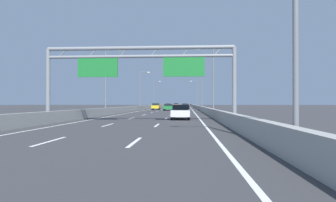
{
  "coord_description": "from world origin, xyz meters",
  "views": [
    {
      "loc": [
        3.93,
        0.73,
        1.62
      ],
      "look_at": [
        -0.43,
        68.46,
        2.06
      ],
      "focal_mm": 30.83,
      "sensor_mm": 36.0,
      "label": 1
    }
  ],
  "objects_px": {
    "blue_car": "(185,106)",
    "yellow_car": "(156,106)",
    "silver_car": "(168,105)",
    "white_car": "(181,112)",
    "streetlamp_left_mid": "(107,77)",
    "orange_car": "(176,105)",
    "streetlamp_right_far": "(201,88)",
    "black_car": "(185,107)",
    "green_car": "(168,107)",
    "streetlamp_right_mid": "(212,76)",
    "streetlamp_right_distant": "(197,92)",
    "sign_gantry": "(139,65)",
    "streetlamp_left_distant": "(154,92)",
    "streetlamp_left_far": "(141,88)"
  },
  "relations": [
    {
      "from": "streetlamp_left_mid",
      "to": "green_car",
      "type": "height_order",
      "value": "streetlamp_left_mid"
    },
    {
      "from": "streetlamp_right_distant",
      "to": "white_car",
      "type": "distance_m",
      "value": 73.58
    },
    {
      "from": "silver_car",
      "to": "white_car",
      "type": "height_order",
      "value": "white_car"
    },
    {
      "from": "streetlamp_right_mid",
      "to": "white_car",
      "type": "distance_m",
      "value": 13.63
    },
    {
      "from": "silver_car",
      "to": "black_car",
      "type": "height_order",
      "value": "silver_car"
    },
    {
      "from": "streetlamp_right_mid",
      "to": "yellow_car",
      "type": "xyz_separation_m",
      "value": [
        -10.82,
        27.42,
        -4.61
      ]
    },
    {
      "from": "streetlamp_left_distant",
      "to": "streetlamp_left_mid",
      "type": "bearing_deg",
      "value": -90.0
    },
    {
      "from": "streetlamp_right_mid",
      "to": "streetlamp_right_far",
      "type": "bearing_deg",
      "value": 90.0
    },
    {
      "from": "streetlamp_left_mid",
      "to": "yellow_car",
      "type": "xyz_separation_m",
      "value": [
        4.11,
        27.42,
        -4.61
      ]
    },
    {
      "from": "streetlamp_left_mid",
      "to": "silver_car",
      "type": "bearing_deg",
      "value": 86.92
    },
    {
      "from": "streetlamp_left_distant",
      "to": "green_car",
      "type": "distance_m",
      "value": 41.3
    },
    {
      "from": "orange_car",
      "to": "streetlamp_right_far",
      "type": "bearing_deg",
      "value": -79.05
    },
    {
      "from": "streetlamp_right_far",
      "to": "streetlamp_left_distant",
      "type": "bearing_deg",
      "value": 116.02
    },
    {
      "from": "streetlamp_left_mid",
      "to": "white_car",
      "type": "bearing_deg",
      "value": -48.25
    },
    {
      "from": "streetlamp_right_mid",
      "to": "streetlamp_right_far",
      "type": "distance_m",
      "value": 30.59
    },
    {
      "from": "sign_gantry",
      "to": "streetlamp_left_far",
      "type": "xyz_separation_m",
      "value": [
        -7.49,
        47.61,
        0.59
      ]
    },
    {
      "from": "streetlamp_left_distant",
      "to": "streetlamp_right_distant",
      "type": "relative_size",
      "value": 1.0
    },
    {
      "from": "silver_car",
      "to": "green_car",
      "type": "relative_size",
      "value": 0.96
    },
    {
      "from": "streetlamp_left_mid",
      "to": "streetlamp_right_mid",
      "type": "distance_m",
      "value": 14.93
    },
    {
      "from": "streetlamp_right_far",
      "to": "orange_car",
      "type": "distance_m",
      "value": 39.86
    },
    {
      "from": "silver_car",
      "to": "streetlamp_left_distant",
      "type": "bearing_deg",
      "value": -107.01
    },
    {
      "from": "streetlamp_right_distant",
      "to": "blue_car",
      "type": "distance_m",
      "value": 10.39
    },
    {
      "from": "streetlamp_right_mid",
      "to": "sign_gantry",
      "type": "bearing_deg",
      "value": -113.62
    },
    {
      "from": "streetlamp_right_far",
      "to": "black_car",
      "type": "height_order",
      "value": "streetlamp_right_far"
    },
    {
      "from": "green_car",
      "to": "white_car",
      "type": "xyz_separation_m",
      "value": [
        3.3,
        -32.98,
        0.0
      ]
    },
    {
      "from": "streetlamp_right_mid",
      "to": "streetlamp_right_distant",
      "type": "distance_m",
      "value": 61.18
    },
    {
      "from": "orange_car",
      "to": "white_car",
      "type": "xyz_separation_m",
      "value": [
        3.42,
        -81.59,
        -0.03
      ]
    },
    {
      "from": "streetlamp_left_far",
      "to": "black_car",
      "type": "distance_m",
      "value": 14.57
    },
    {
      "from": "streetlamp_right_far",
      "to": "orange_car",
      "type": "xyz_separation_m",
      "value": [
        -7.52,
        38.87,
        -4.63
      ]
    },
    {
      "from": "silver_car",
      "to": "yellow_car",
      "type": "bearing_deg",
      "value": -89.85
    },
    {
      "from": "streetlamp_left_mid",
      "to": "white_car",
      "type": "distance_m",
      "value": 16.91
    },
    {
      "from": "white_car",
      "to": "streetlamp_left_mid",
      "type": "bearing_deg",
      "value": 131.75
    },
    {
      "from": "streetlamp_right_mid",
      "to": "white_car",
      "type": "bearing_deg",
      "value": -108.69
    },
    {
      "from": "streetlamp_right_mid",
      "to": "streetlamp_right_far",
      "type": "height_order",
      "value": "same"
    },
    {
      "from": "black_car",
      "to": "orange_car",
      "type": "bearing_deg",
      "value": 94.58
    },
    {
      "from": "orange_car",
      "to": "white_car",
      "type": "height_order",
      "value": "orange_car"
    },
    {
      "from": "streetlamp_left_far",
      "to": "orange_car",
      "type": "bearing_deg",
      "value": 79.21
    },
    {
      "from": "streetlamp_right_far",
      "to": "streetlamp_right_mid",
      "type": "bearing_deg",
      "value": -90.0
    },
    {
      "from": "silver_car",
      "to": "blue_car",
      "type": "bearing_deg",
      "value": -72.2
    },
    {
      "from": "yellow_car",
      "to": "blue_car",
      "type": "bearing_deg",
      "value": 75.14
    },
    {
      "from": "streetlamp_left_far",
      "to": "streetlamp_right_distant",
      "type": "bearing_deg",
      "value": 63.98
    },
    {
      "from": "sign_gantry",
      "to": "streetlamp_right_far",
      "type": "bearing_deg",
      "value": 81.11
    },
    {
      "from": "streetlamp_left_mid",
      "to": "white_car",
      "type": "xyz_separation_m",
      "value": [
        10.83,
        -12.13,
        -4.66
      ]
    },
    {
      "from": "blue_car",
      "to": "yellow_car",
      "type": "distance_m",
      "value": 26.29
    },
    {
      "from": "sign_gantry",
      "to": "green_car",
      "type": "height_order",
      "value": "sign_gantry"
    },
    {
      "from": "silver_car",
      "to": "orange_car",
      "type": "distance_m",
      "value": 5.86
    },
    {
      "from": "green_car",
      "to": "black_car",
      "type": "distance_m",
      "value": 4.01
    },
    {
      "from": "streetlamp_right_distant",
      "to": "silver_car",
      "type": "xyz_separation_m",
      "value": [
        -10.94,
        13.04,
        -4.65
      ]
    },
    {
      "from": "streetlamp_left_far",
      "to": "white_car",
      "type": "xyz_separation_m",
      "value": [
        10.83,
        -42.72,
        -4.66
      ]
    },
    {
      "from": "streetlamp_left_distant",
      "to": "streetlamp_right_distant",
      "type": "distance_m",
      "value": 14.93
    }
  ]
}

